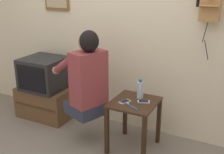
# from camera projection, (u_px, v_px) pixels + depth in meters

# --- Properties ---
(wall_back) EXTENTS (6.80, 0.05, 2.55)m
(wall_back) POSITION_uv_depth(u_px,v_px,m) (121.00, 23.00, 3.24)
(wall_back) COLOR beige
(wall_back) RESTS_ON ground_plane
(side_table) EXTENTS (0.46, 0.50, 0.55)m
(side_table) POSITION_uv_depth(u_px,v_px,m) (134.00, 112.00, 2.94)
(side_table) COLOR #382316
(side_table) RESTS_ON ground_plane
(person) EXTENTS (0.62, 0.53, 0.94)m
(person) POSITION_uv_depth(u_px,v_px,m) (87.00, 77.00, 2.94)
(person) COLOR #2D3347
(person) RESTS_ON ground_plane
(tv_stand) EXTENTS (0.71, 0.41, 0.40)m
(tv_stand) POSITION_uv_depth(u_px,v_px,m) (45.00, 102.00, 3.72)
(tv_stand) COLOR brown
(tv_stand) RESTS_ON ground_plane
(television) EXTENTS (0.52, 0.49, 0.41)m
(television) POSITION_uv_depth(u_px,v_px,m) (44.00, 73.00, 3.60)
(television) COLOR #232326
(television) RESTS_ON tv_stand
(cell_phone_held) EXTENTS (0.10, 0.14, 0.01)m
(cell_phone_held) POSITION_uv_depth(u_px,v_px,m) (125.00, 102.00, 2.88)
(cell_phone_held) COLOR silver
(cell_phone_held) RESTS_ON side_table
(cell_phone_spare) EXTENTS (0.14, 0.10, 0.01)m
(cell_phone_spare) POSITION_uv_depth(u_px,v_px,m) (144.00, 102.00, 2.88)
(cell_phone_spare) COLOR silver
(cell_phone_spare) RESTS_ON side_table
(water_bottle) EXTENTS (0.07, 0.07, 0.20)m
(water_bottle) POSITION_uv_depth(u_px,v_px,m) (140.00, 90.00, 2.96)
(water_bottle) COLOR #ADC6DB
(water_bottle) RESTS_ON side_table
(toothbrush) EXTENTS (0.15, 0.08, 0.02)m
(toothbrush) POSITION_uv_depth(u_px,v_px,m) (131.00, 106.00, 2.78)
(toothbrush) COLOR #338CD8
(toothbrush) RESTS_ON side_table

